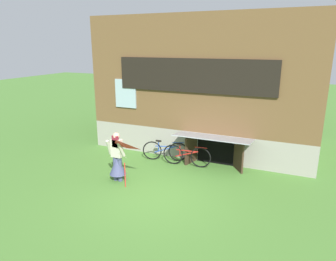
% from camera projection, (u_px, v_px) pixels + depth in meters
% --- Properties ---
extents(ground_plane, '(60.00, 60.00, 0.00)m').
position_uv_depth(ground_plane, '(157.00, 194.00, 8.84)').
color(ground_plane, '#4C7F33').
extents(log_house, '(8.48, 5.68, 5.21)m').
position_uv_depth(log_house, '(211.00, 83.00, 12.79)').
color(log_house, '#9E998E').
rests_on(log_house, ground_plane).
extents(person, '(0.61, 0.52, 1.58)m').
position_uv_depth(person, '(117.00, 161.00, 9.54)').
color(person, '#474C75').
rests_on(person, ground_plane).
extents(kite, '(0.77, 0.83, 1.43)m').
position_uv_depth(kite, '(117.00, 151.00, 8.83)').
color(kite, red).
rests_on(kite, ground_plane).
extents(bicycle_red, '(1.74, 0.20, 0.79)m').
position_uv_depth(bicycle_red, '(187.00, 155.00, 10.80)').
color(bicycle_red, black).
rests_on(bicycle_red, ground_plane).
extents(bicycle_blue, '(1.63, 0.51, 0.77)m').
position_uv_depth(bicycle_blue, '(165.00, 151.00, 11.31)').
color(bicycle_blue, black).
rests_on(bicycle_blue, ground_plane).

